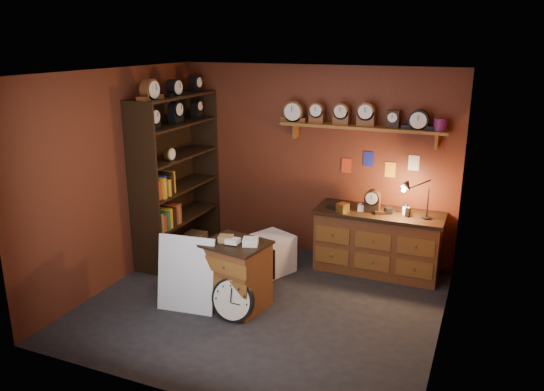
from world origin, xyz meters
The scene contains 11 objects.
floor centered at (0.00, 0.00, 0.00)m, with size 4.00×4.00×0.00m, color black.
room_shell centered at (0.04, 0.11, 1.72)m, with size 4.02×3.62×2.71m.
shelving_unit centered at (-1.79, 0.98, 1.25)m, with size 0.47×1.60×2.58m.
workbench centered at (1.03, 1.47, 0.47)m, with size 1.67×0.66×1.36m.
low_cabinet centered at (-0.28, -0.14, 0.43)m, with size 0.80×0.71×0.89m.
big_round_clock centered at (-0.17, -0.45, 0.25)m, with size 0.51×0.17×0.51m.
white_panel centered at (-0.77, -0.43, 0.00)m, with size 0.68×0.03×0.91m, color silver.
mini_fridge centered at (-0.28, 0.92, 0.25)m, with size 0.65×0.67×0.51m.
floor_box_a centered at (-0.97, 0.08, 0.09)m, with size 0.29×0.24×0.18m, color olive.
floor_box_b centered at (-0.64, 0.43, 0.05)m, with size 0.18×0.22×0.11m, color white.
floor_box_c centered at (-0.49, 0.40, 0.09)m, with size 0.25×0.20×0.18m, color olive.
Camera 1 is at (2.31, -5.16, 3.05)m, focal length 35.00 mm.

